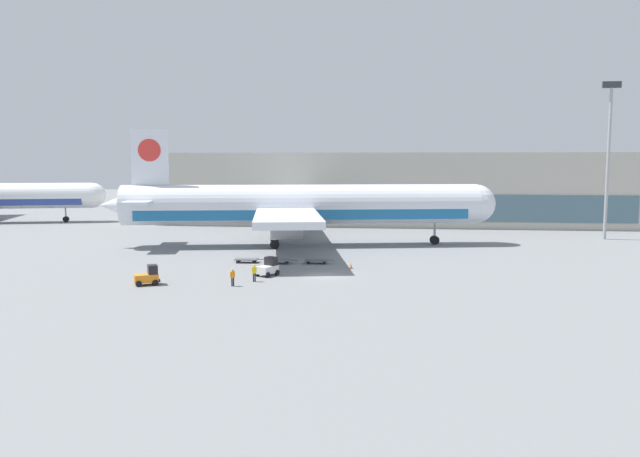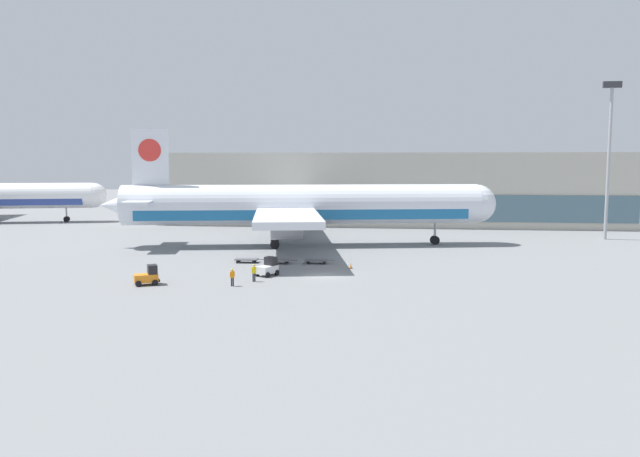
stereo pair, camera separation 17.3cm
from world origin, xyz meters
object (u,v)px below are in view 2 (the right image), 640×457
Objects in this scene: ground_crew_near at (254,271)px; baggage_tug_mid at (148,276)px; baggage_tug_foreground at (268,268)px; baggage_dolly_third at (316,260)px; baggage_dolly_lead at (247,259)px; airplane_main at (298,206)px; ground_crew_far at (232,276)px; light_mast at (609,149)px; baggage_dolly_second at (279,260)px; traffic_cone_near at (351,266)px.

baggage_tug_mid is at bearing -30.54° from ground_crew_near.
baggage_dolly_third is (4.25, 8.57, -0.49)m from baggage_tug_foreground.
baggage_tug_foreground is 0.75× the size of baggage_dolly_lead.
airplane_main is 32.89m from baggage_tug_mid.
ground_crew_far is at bearing -173.34° from baggage_tug_foreground.
light_mast is at bearing 31.31° from baggage_dolly_third.
baggage_dolly_second is 14.36m from ground_crew_far.
ground_crew_near is at bearing -13.10° from baggage_tug_mid.
ground_crew_far is at bearing -84.93° from baggage_dolly_lead.
baggage_dolly_lead and baggage_dolly_second have the same top height.
baggage_dolly_second is 11.67m from ground_crew_near.
airplane_main is 21.57m from traffic_cone_near.
baggage_tug_mid reaches higher than traffic_cone_near.
traffic_cone_near is at bearing -14.60° from baggage_dolly_lead.
baggage_dolly_second is (4.07, -0.23, 0.00)m from baggage_dolly_lead.
airplane_main is at bearing -164.59° from light_mast.
ground_crew_near is 1.03× the size of ground_crew_far.
baggage_dolly_third is (15.30, 14.96, -0.49)m from baggage_tug_mid.
baggage_tug_foreground is 8.10m from baggage_dolly_second.
baggage_tug_mid is 21.40m from baggage_dolly_third.
baggage_dolly_lead is at bearing 174.08° from baggage_dolly_second.
baggage_tug_foreground is 10.29m from traffic_cone_near.
baggage_dolly_lead is 5.57× the size of traffic_cone_near.
light_mast is 53.58m from baggage_dolly_third.
baggage_dolly_second is at bearing 24.84° from baggage_tug_mid.
airplane_main reaches higher than ground_crew_near.
baggage_dolly_second is at bearing -138.41° from ground_crew_near.
baggage_dolly_lead is (-3.92, -16.02, -5.45)m from airplane_main.
baggage_tug_foreground reaches higher than baggage_dolly_lead.
baggage_tug_mid reaches higher than ground_crew_near.
traffic_cone_near is (11.05, 11.67, -0.72)m from ground_crew_far.
light_mast is at bearing 26.86° from baggage_dolly_lead.
baggage_dolly_lead is 12.42m from ground_crew_near.
airplane_main is 31.30× the size of ground_crew_near.
airplane_main is 20.47× the size of baggage_tug_foreground.
baggage_dolly_lead is at bearing 179.04° from baggage_dolly_third.
ground_crew_near is (-0.50, -11.64, 0.71)m from baggage_dolly_second.
baggage_dolly_lead is 2.03× the size of ground_crew_near.
baggage_tug_foreground and baggage_tug_mid have the same top height.
baggage_tug_foreground is 0.75× the size of baggage_dolly_third.
baggage_dolly_lead is 1.00× the size of baggage_dolly_second.
baggage_dolly_lead is 13.29m from traffic_cone_near.
baggage_tug_mid is (-58.23, -43.86, -13.37)m from light_mast.
airplane_main is 15.43× the size of baggage_dolly_third.
ground_crew_near is (-0.78, -3.56, 0.22)m from baggage_tug_foreground.
baggage_dolly_third is at bearing 3.47° from baggage_dolly_second.
baggage_dolly_third is at bearing 145.60° from traffic_cone_near.
light_mast is at bearing 39.62° from traffic_cone_near.
baggage_dolly_second is 9.28m from traffic_cone_near.
airplane_main reaches higher than baggage_tug_foreground.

